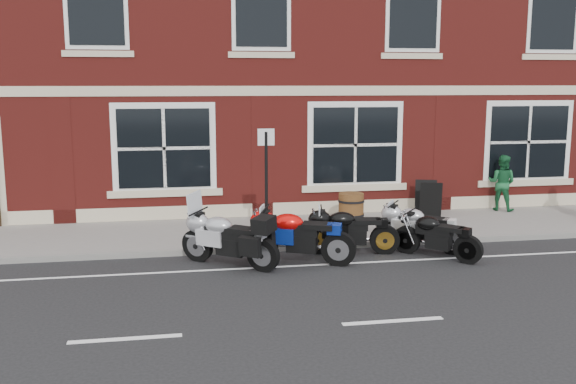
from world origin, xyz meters
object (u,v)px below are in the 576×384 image
Objects in this scene: moto_touring_silver at (227,237)px; moto_sport_black at (349,229)px; a_board_sign at (428,199)px; parking_sign at (266,178)px; moto_sport_red at (297,234)px; barrel_planter at (351,208)px; moto_naked_black at (436,234)px; moto_sport_silver at (419,226)px; pedestrian_right at (502,183)px.

moto_touring_silver reaches higher than moto_sport_black.
a_board_sign is 0.37× the size of parking_sign.
moto_sport_red reaches higher than barrel_planter.
barrel_planter is at bearing -10.19° from moto_sport_red.
a_board_sign is (5.57, 3.32, -0.00)m from moto_touring_silver.
moto_sport_red is at bearing -122.95° from barrel_planter.
a_board_sign reaches higher than moto_sport_black.
moto_naked_black is 3.72m from a_board_sign.
a_board_sign is (1.35, 2.82, 0.06)m from moto_sport_silver.
moto_sport_red is 2.94× the size of barrel_planter.
pedestrian_right is at bearing -8.28° from moto_sport_silver.
moto_sport_black is (2.62, 0.44, -0.06)m from moto_touring_silver.
moto_touring_silver is at bearing 136.99° from moto_sport_silver.
barrel_planter is at bearing 59.35° from moto_sport_silver.
moto_sport_black is at bearing -116.86° from a_board_sign.
moto_naked_black is 2.03× the size of barrel_planter.
moto_sport_red reaches higher than moto_sport_silver.
a_board_sign reaches higher than moto_naked_black.
a_board_sign is at bearing -35.66° from moto_sport_black.
moto_sport_black is 1.26× the size of moto_sport_silver.
parking_sign is at bearing 79.35° from moto_sport_black.
moto_sport_red is at bearing -65.57° from parking_sign.
moto_sport_black is at bearing 116.29° from moto_naked_black.
parking_sign is (-3.28, 0.58, 1.05)m from moto_sport_silver.
pedestrian_right reaches higher than barrel_planter.
moto_sport_red is 5.36m from a_board_sign.
parking_sign is (-3.37, 1.26, 1.07)m from moto_naked_black.
barrel_planter is at bearing 39.85° from parking_sign.
moto_touring_silver is 6.48m from a_board_sign.
moto_naked_black is at bearing -100.14° from moto_sport_black.
moto_naked_black is at bearing 90.11° from pedestrian_right.
moto_naked_black is (2.90, -0.12, -0.09)m from moto_sport_red.
pedestrian_right is 1.63× the size of a_board_sign.
parking_sign is at bearing 116.04° from moto_naked_black.
moto_sport_silver is 0.65× the size of parking_sign.
barrel_planter is 3.26m from parking_sign.
moto_sport_silver is at bearing -45.53° from moto_touring_silver.
parking_sign is at bearing -135.27° from a_board_sign.
a_board_sign is 1.27× the size of barrel_planter.
pedestrian_right is (3.64, 3.21, 0.36)m from moto_sport_silver.
moto_touring_silver is at bearing -129.17° from parking_sign.
moto_naked_black is 5.28m from pedestrian_right.
moto_touring_silver is 0.73× the size of parking_sign.
moto_naked_black is at bearing -73.35° from barrel_planter.
moto_sport_black is 1.61m from moto_sport_silver.
moto_sport_red is at bearing 134.09° from moto_naked_black.
moto_sport_silver is 0.69m from moto_naked_black.
moto_sport_silver is at bearing -77.86° from moto_sport_black.
moto_sport_silver is at bearing -70.88° from barrel_planter.
moto_touring_silver is 0.89× the size of moto_sport_black.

